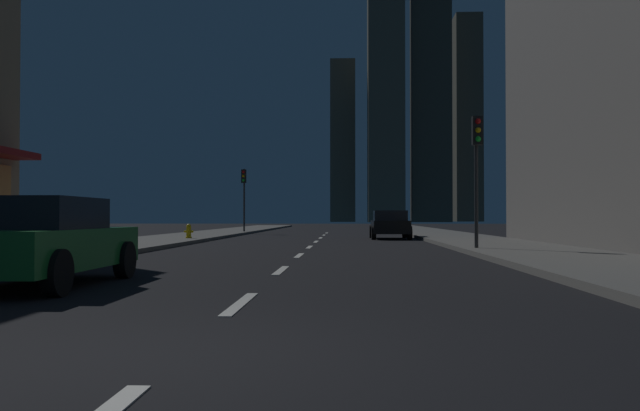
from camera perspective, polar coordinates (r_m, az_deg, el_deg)
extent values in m
cube|color=black|center=(37.21, 0.23, -2.82)|extent=(78.00, 136.00, 0.10)
cube|color=#605E59|center=(37.61, 10.96, -2.59)|extent=(4.00, 76.00, 0.15)
cube|color=#605E59|center=(38.12, -10.36, -2.57)|extent=(4.00, 76.00, 0.15)
cube|color=silver|center=(8.56, -7.03, -8.58)|extent=(0.16, 2.20, 0.01)
cube|color=silver|center=(13.69, -3.46, -5.73)|extent=(0.16, 2.20, 0.01)
cube|color=silver|center=(18.86, -1.86, -4.43)|extent=(0.16, 2.20, 0.01)
cube|color=silver|center=(24.04, -0.94, -3.69)|extent=(0.16, 2.20, 0.01)
cube|color=silver|center=(29.22, -0.36, -3.21)|extent=(0.16, 2.20, 0.01)
cube|color=silver|center=(34.42, 0.05, -2.88)|extent=(0.16, 2.20, 0.01)
cube|color=silver|center=(39.61, 0.36, -2.63)|extent=(0.16, 2.20, 0.01)
cube|color=silver|center=(44.81, 0.59, -2.44)|extent=(0.16, 2.20, 0.01)
cube|color=brown|center=(145.34, 2.02, 5.65)|extent=(5.50, 6.45, 35.91)
cube|color=brown|center=(138.30, 5.80, 10.12)|extent=(7.50, 8.00, 55.59)
cube|color=#3F3C2F|center=(141.64, 9.73, 11.55)|extent=(8.24, 5.06, 63.75)
cube|color=#494536|center=(159.67, 12.82, 7.44)|extent=(6.26, 8.13, 48.98)
cube|color=#1E722D|center=(11.55, -23.25, -3.50)|extent=(1.80, 4.20, 0.65)
cube|color=black|center=(11.35, -23.67, -0.72)|extent=(1.64, 2.00, 0.55)
cylinder|color=black|center=(13.20, -24.08, -4.37)|extent=(0.22, 0.68, 0.68)
cylinder|color=black|center=(12.52, -16.83, -4.60)|extent=(0.22, 0.68, 0.68)
cylinder|color=black|center=(9.92, -22.17, -5.52)|extent=(0.22, 0.68, 0.68)
sphere|color=white|center=(13.63, -21.61, -2.91)|extent=(0.18, 0.18, 0.18)
sphere|color=white|center=(13.23, -17.25, -2.99)|extent=(0.18, 0.18, 0.18)
cube|color=black|center=(33.42, 6.17, -1.88)|extent=(1.80, 4.20, 0.65)
cube|color=black|center=(33.22, 6.19, -0.92)|extent=(1.64, 2.00, 0.55)
cylinder|color=black|center=(34.78, 4.56, -2.30)|extent=(0.22, 0.68, 0.68)
cylinder|color=black|center=(34.89, 7.46, -2.29)|extent=(0.22, 0.68, 0.68)
cylinder|color=black|center=(31.98, 4.76, -2.42)|extent=(0.22, 0.68, 0.68)
cylinder|color=black|center=(32.10, 7.90, -2.41)|extent=(0.22, 0.68, 0.68)
sphere|color=white|center=(35.43, 5.06, -1.75)|extent=(0.18, 0.18, 0.18)
sphere|color=white|center=(35.50, 6.83, -1.75)|extent=(0.18, 0.18, 0.18)
cylinder|color=gold|center=(30.44, -11.49, -2.31)|extent=(0.22, 0.22, 0.55)
sphere|color=gold|center=(30.44, -11.49, -1.80)|extent=(0.21, 0.21, 0.21)
cylinder|color=gold|center=(30.45, -11.49, -2.77)|extent=(0.30, 0.30, 0.06)
cylinder|color=gold|center=(30.48, -11.78, -2.26)|extent=(0.10, 0.10, 0.10)
cylinder|color=gold|center=(30.41, -11.20, -2.26)|extent=(0.10, 0.10, 0.10)
cylinder|color=#2D2D2D|center=(21.13, 13.60, 2.05)|extent=(0.12, 0.12, 4.20)
cube|color=black|center=(21.08, 13.69, 6.43)|extent=(0.32, 0.24, 0.90)
sphere|color=red|center=(21.00, 13.75, 7.23)|extent=(0.18, 0.18, 0.18)
sphere|color=#F2B20C|center=(20.96, 13.76, 6.47)|extent=(0.18, 0.18, 0.18)
sphere|color=#19D833|center=(20.92, 13.76, 5.71)|extent=(0.18, 0.18, 0.18)
cylinder|color=#2D2D2D|center=(43.73, -6.70, 0.47)|extent=(0.12, 0.12, 4.20)
cube|color=black|center=(43.60, -6.74, 2.58)|extent=(0.32, 0.24, 0.90)
sphere|color=red|center=(43.49, -6.76, 2.96)|extent=(0.18, 0.18, 0.18)
sphere|color=#F2B20C|center=(43.48, -6.76, 2.59)|extent=(0.18, 0.18, 0.18)
sphere|color=#19D833|center=(43.46, -6.76, 2.22)|extent=(0.18, 0.18, 0.18)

